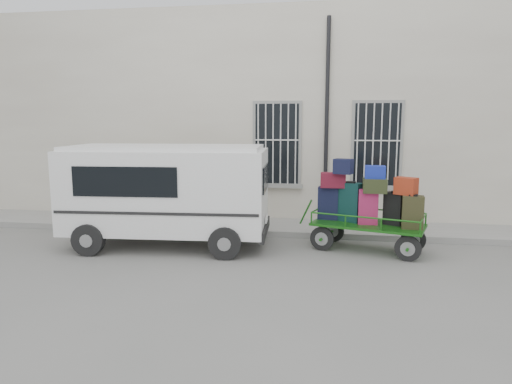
{
  "coord_description": "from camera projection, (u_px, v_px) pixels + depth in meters",
  "views": [
    {
      "loc": [
        0.91,
        -9.67,
        2.86
      ],
      "look_at": [
        -0.69,
        1.0,
        1.19
      ],
      "focal_mm": 32.0,
      "sensor_mm": 36.0,
      "label": 1
    }
  ],
  "objects": [
    {
      "name": "van",
      "position": [
        167.0,
        189.0,
        10.45
      ],
      "size": [
        4.73,
        2.32,
        2.33
      ],
      "rotation": [
        0.0,
        0.0,
        0.06
      ],
      "color": "white",
      "rests_on": "ground"
    },
    {
      "name": "luggage_cart",
      "position": [
        367.0,
        207.0,
        10.09
      ],
      "size": [
        2.86,
        1.76,
        2.04
      ],
      "rotation": [
        0.0,
        0.0,
        -0.31
      ],
      "color": "black",
      "rests_on": "ground"
    },
    {
      "name": "sidewalk",
      "position": [
        288.0,
        227.0,
        12.16
      ],
      "size": [
        24.0,
        1.7,
        0.15
      ],
      "primitive_type": "cube",
      "color": "gray",
      "rests_on": "ground"
    },
    {
      "name": "ground",
      "position": [
        280.0,
        253.0,
        10.02
      ],
      "size": [
        80.0,
        80.0,
        0.0
      ],
      "primitive_type": "plane",
      "color": "slate",
      "rests_on": "ground"
    },
    {
      "name": "building",
      "position": [
        297.0,
        117.0,
        14.94
      ],
      "size": [
        24.0,
        5.15,
        6.0
      ],
      "color": "beige",
      "rests_on": "ground"
    }
  ]
}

